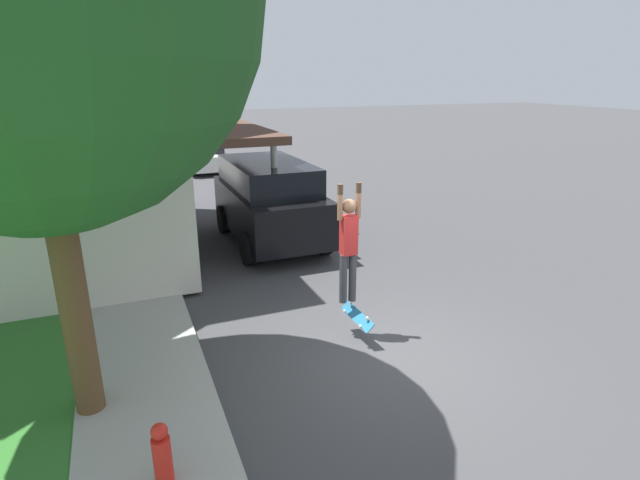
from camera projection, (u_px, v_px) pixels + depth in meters
ground_plane at (383, 355)px, 8.02m from camera, size 120.00×120.00×0.00m
sidewalk at (129, 260)px, 11.97m from camera, size 1.80×80.00×0.10m
suv_parked at (269, 200)px, 13.06m from camera, size 2.17×4.45×2.16m
car_down_street at (203, 156)px, 23.49m from camera, size 1.90×4.24×1.35m
skateboarder at (349, 242)px, 8.10m from camera, size 0.41×0.23×2.03m
skateboard at (357, 316)px, 8.36m from camera, size 0.26×0.83×0.27m
fire_hydrant at (162, 455)px, 5.27m from camera, size 0.20×0.20×0.74m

